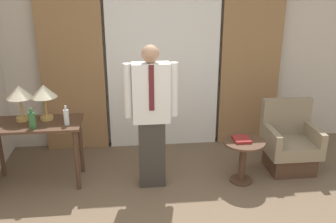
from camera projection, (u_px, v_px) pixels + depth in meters
name	position (u px, v px, depth m)	size (l,w,h in m)	color
wall_back	(163.00, 52.00, 5.25)	(10.00, 0.06, 2.70)	beige
curtain_sheer_center	(163.00, 58.00, 5.15)	(1.55, 0.06, 2.58)	white
curtain_drape_left	(72.00, 60.00, 5.02)	(0.86, 0.06, 2.58)	#997047
curtain_drape_right	(251.00, 56.00, 5.27)	(0.86, 0.06, 2.58)	#997047
desk	(35.00, 133.00, 4.33)	(1.09, 0.53, 0.77)	#4C3323
table_lamp_left	(19.00, 94.00, 4.26)	(0.29, 0.29, 0.42)	tan
table_lamp_right	(44.00, 93.00, 4.28)	(0.29, 0.29, 0.42)	tan
bottle_near_edge	(66.00, 117.00, 4.21)	(0.06, 0.06, 0.23)	silver
bottle_by_lamp	(32.00, 120.00, 4.12)	(0.08, 0.08, 0.23)	#336638
person	(151.00, 113.00, 4.19)	(0.60, 0.20, 1.68)	#38332D
armchair	(289.00, 145.00, 4.77)	(0.64, 0.58, 0.89)	#4C3323
side_table	(243.00, 154.00, 4.45)	(0.50, 0.50, 0.54)	#4C3323
book	(241.00, 139.00, 4.40)	(0.19, 0.22, 0.03)	maroon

